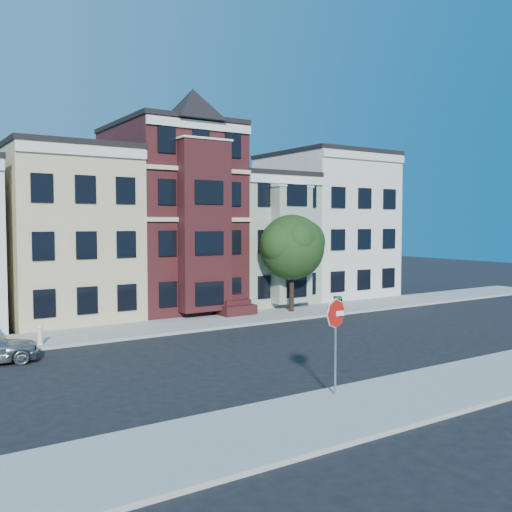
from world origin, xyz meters
TOP-DOWN VIEW (x-y plane):
  - ground at (0.00, 0.00)m, footprint 120.00×120.00m
  - far_sidewalk at (0.00, 8.00)m, footprint 60.00×4.00m
  - near_sidewalk at (0.00, -8.00)m, footprint 60.00×4.00m
  - house_yellow at (-7.00, 14.50)m, footprint 7.00×9.00m
  - house_brown at (0.00, 14.50)m, footprint 7.00×9.00m
  - house_green at (6.50, 14.50)m, footprint 6.00×9.00m
  - house_cream at (13.50, 14.50)m, footprint 8.00×9.00m
  - street_tree at (5.56, 8.25)m, footprint 6.73×6.73m
  - newspaper_box at (7.89, 6.46)m, footprint 0.55×0.52m
  - fire_hydrant at (-10.21, 6.61)m, footprint 0.28×0.28m
  - stop_sign at (-3.88, -6.72)m, footprint 1.00×0.29m

SIDE VIEW (x-z plane):
  - ground at x=0.00m, z-range 0.00..0.00m
  - far_sidewalk at x=0.00m, z-range 0.00..0.15m
  - near_sidewalk at x=0.00m, z-range 0.00..0.15m
  - fire_hydrant at x=-10.21m, z-range 0.15..0.88m
  - newspaper_box at x=7.89m, z-range 0.15..1.14m
  - stop_sign at x=-3.88m, z-range 0.15..3.74m
  - street_tree at x=5.56m, z-range 0.15..7.78m
  - house_green at x=6.50m, z-range 0.00..9.00m
  - house_yellow at x=-7.00m, z-range 0.00..10.00m
  - house_cream at x=13.50m, z-range 0.00..11.00m
  - house_brown at x=0.00m, z-range 0.00..12.00m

